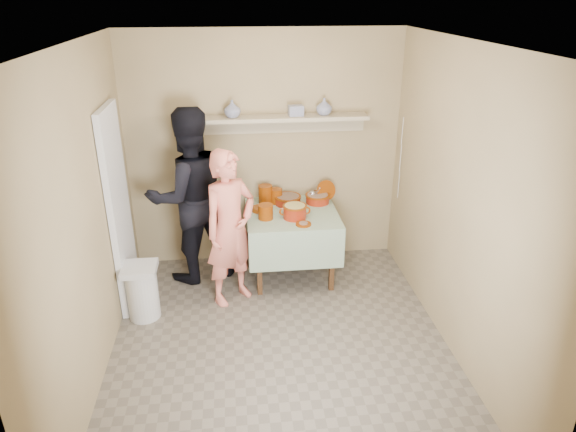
{
  "coord_description": "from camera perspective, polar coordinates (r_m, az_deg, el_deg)",
  "views": [
    {
      "loc": [
        -0.35,
        -3.72,
        2.95
      ],
      "look_at": [
        0.15,
        0.75,
        0.95
      ],
      "focal_mm": 32.0,
      "sensor_mm": 36.0,
      "label": 1
    }
  ],
  "objects": [
    {
      "name": "vase_right",
      "position": [
        5.56,
        4.03,
        12.04
      ],
      "size": [
        0.2,
        0.2,
        0.18
      ],
      "primitive_type": "imported",
      "rotation": [
        0.0,
        0.0,
        -0.2
      ],
      "color": "navy",
      "rests_on": "wall_shelf"
    },
    {
      "name": "vase_left",
      "position": [
        5.45,
        -6.21,
        11.76
      ],
      "size": [
        0.22,
        0.22,
        0.18
      ],
      "primitive_type": "imported",
      "rotation": [
        0.0,
        0.0,
        0.34
      ],
      "color": "navy",
      "rests_on": "wall_shelf"
    },
    {
      "name": "person_helper",
      "position": [
        5.5,
        -10.85,
        2.15
      ],
      "size": [
        1.12,
        1.01,
        1.9
      ],
      "primitive_type": "imported",
      "rotation": [
        0.0,
        0.0,
        -2.76
      ],
      "color": "black",
      "rests_on": "ground"
    },
    {
      "name": "cazuela_meat_b",
      "position": [
        5.72,
        3.31,
        2.04
      ],
      "size": [
        0.28,
        0.28,
        0.1
      ],
      "color": "maroon",
      "rests_on": "serving_table"
    },
    {
      "name": "plate_stack_a",
      "position": [
        5.68,
        -2.52,
        2.41
      ],
      "size": [
        0.16,
        0.16,
        0.21
      ],
      "primitive_type": "cylinder",
      "color": "#672907",
      "rests_on": "serving_table"
    },
    {
      "name": "cazuela_meat_a",
      "position": [
        5.67,
        -0.03,
        1.88
      ],
      "size": [
        0.3,
        0.3,
        0.1
      ],
      "color": "maroon",
      "rests_on": "serving_table"
    },
    {
      "name": "trash_bin",
      "position": [
        5.18,
        -15.88,
        -8.05
      ],
      "size": [
        0.32,
        0.32,
        0.56
      ],
      "color": "silver",
      "rests_on": "ground"
    },
    {
      "name": "serving_table",
      "position": [
        5.54,
        0.42,
        -0.66
      ],
      "size": [
        0.97,
        0.97,
        0.76
      ],
      "color": "#4C2D16",
      "rests_on": "ground"
    },
    {
      "name": "plate_stack_b",
      "position": [
        5.69,
        -1.33,
        2.23
      ],
      "size": [
        0.14,
        0.14,
        0.16
      ],
      "primitive_type": "cylinder",
      "color": "#672907",
      "rests_on": "serving_table"
    },
    {
      "name": "ceramic_box",
      "position": [
        5.51,
        0.87,
        11.63
      ],
      "size": [
        0.16,
        0.12,
        0.11
      ],
      "primitive_type": "cube",
      "rotation": [
        0.0,
        0.0,
        0.09
      ],
      "color": "navy",
      "rests_on": "wall_shelf"
    },
    {
      "name": "tile_panel",
      "position": [
        5.18,
        -18.24,
        0.59
      ],
      "size": [
        0.06,
        0.7,
        2.0
      ],
      "primitive_type": "cube",
      "color": "silver",
      "rests_on": "ground"
    },
    {
      "name": "empty_bowl",
      "position": [
        5.51,
        -3.2,
        0.78
      ],
      "size": [
        0.16,
        0.16,
        0.05
      ],
      "primitive_type": "cylinder",
      "color": "#672907",
      "rests_on": "serving_table"
    },
    {
      "name": "front_plate",
      "position": [
        5.18,
        1.73,
        -0.89
      ],
      "size": [
        0.16,
        0.16,
        0.03
      ],
      "color": "#672907",
      "rests_on": "serving_table"
    },
    {
      "name": "cazuela_rice",
      "position": [
        5.31,
        0.77,
        0.62
      ],
      "size": [
        0.33,
        0.25,
        0.14
      ],
      "color": "maroon",
      "rests_on": "serving_table"
    },
    {
      "name": "propped_lid",
      "position": [
        5.77,
        4.26,
        2.87
      ],
      "size": [
        0.24,
        0.15,
        0.22
      ],
      "primitive_type": "cylinder",
      "rotation": [
        1.25,
        0.0,
        0.32
      ],
      "color": "#672907",
      "rests_on": "serving_table"
    },
    {
      "name": "ground",
      "position": [
        4.76,
        -0.81,
        -14.32
      ],
      "size": [
        3.5,
        3.5,
        0.0
      ],
      "primitive_type": "plane",
      "color": "#685E51",
      "rests_on": "ground"
    },
    {
      "name": "ladle",
      "position": [
        5.7,
        2.79,
        2.52
      ],
      "size": [
        0.08,
        0.26,
        0.19
      ],
      "color": "silver",
      "rests_on": "cazuela_meat_b"
    },
    {
      "name": "bowl_stack",
      "position": [
        5.3,
        -2.51,
        0.47
      ],
      "size": [
        0.16,
        0.16,
        0.16
      ],
      "primitive_type": "cylinder",
      "color": "#672907",
      "rests_on": "serving_table"
    },
    {
      "name": "room_shell",
      "position": [
        3.97,
        -0.95,
        4.26
      ],
      "size": [
        3.04,
        3.54,
        2.62
      ],
      "color": "#9F8A61",
      "rests_on": "ground"
    },
    {
      "name": "person_cook",
      "position": [
        5.06,
        -6.41,
        -1.38
      ],
      "size": [
        0.7,
        0.65,
        1.6
      ],
      "primitive_type": "imported",
      "rotation": [
        0.0,
        0.0,
        0.63
      ],
      "color": "#E37462",
      "rests_on": "ground"
    },
    {
      "name": "wall_shelf",
      "position": [
        5.55,
        -0.54,
        10.66
      ],
      "size": [
        1.8,
        0.25,
        0.21
      ],
      "color": "tan",
      "rests_on": "room_shell"
    },
    {
      "name": "electrical_cord",
      "position": [
        5.77,
        12.39,
        6.25
      ],
      "size": [
        0.01,
        0.05,
        0.9
      ],
      "color": "silver",
      "rests_on": "wall_shelf"
    }
  ]
}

